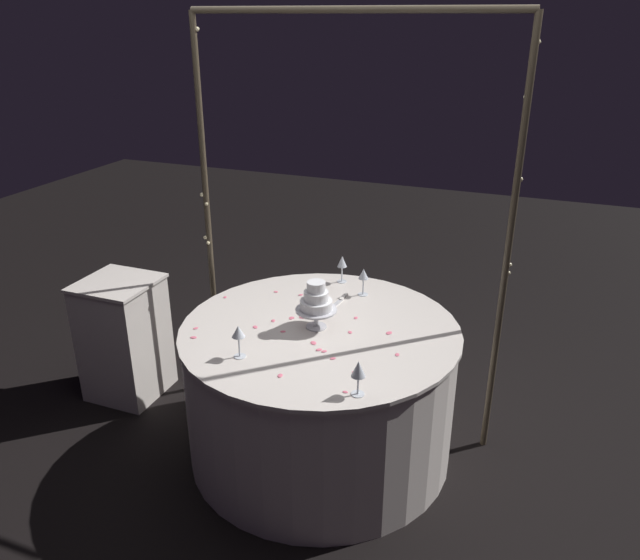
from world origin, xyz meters
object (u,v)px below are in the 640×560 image
Objects in this scene: wine_glass_3 at (238,333)px; cake_knife at (337,303)px; wine_glass_0 at (358,370)px; wine_glass_2 at (363,275)px; decorative_arch at (346,181)px; main_table at (320,390)px; wine_glass_1 at (342,263)px; side_table at (124,338)px; tiered_cake at (316,302)px.

cake_knife is (0.24, 0.74, -0.13)m from wine_glass_3.
wine_glass_2 is at bearing 106.36° from wine_glass_0.
wine_glass_2 is at bearing 50.75° from decorative_arch.
wine_glass_3 reaches higher than main_table.
wine_glass_1 is at bearing 98.78° from main_table.
cake_knife reaches higher than side_table.
decorative_arch reaches higher than wine_glass_2.
wine_glass_2 is at bearing 14.78° from side_table.
main_table is 8.92× the size of wine_glass_0.
wine_glass_3 is (-0.26, -0.80, -0.58)m from decorative_arch.
wine_glass_0 reaches higher than wine_glass_2.
wine_glass_2 is at bearing 77.66° from tiered_cake.
wine_glass_3 is (-0.34, -0.91, 0.01)m from wine_glass_2.
wine_glass_2 is 0.99× the size of wine_glass_3.
decorative_arch is 0.68m from tiered_cake.
cake_knife is (-0.02, 0.32, 0.40)m from main_table.
wine_glass_0 is at bearing -8.94° from wine_glass_3.
main_table is 0.71m from wine_glass_2.
decorative_arch is 14.01× the size of wine_glass_3.
wine_glass_3 is (-0.26, -0.42, 0.52)m from main_table.
side_table is 4.78× the size of wine_glass_2.
wine_glass_1 reaches higher than wine_glass_3.
side_table reaches higher than main_table.
decorative_arch is at bearing -68.26° from wine_glass_1.
cake_knife is (-0.02, -0.06, -0.70)m from decorative_arch.
wine_glass_2 is (1.48, 0.39, 0.51)m from side_table.
decorative_arch reaches higher than tiered_cake.
wine_glass_0 is at bearing -64.72° from cake_knife.
cake_knife is (0.08, -0.30, -0.12)m from wine_glass_1.
decorative_arch reaches higher than wine_glass_1.
cake_knife is (-0.40, 0.84, -0.12)m from wine_glass_0.
wine_glass_2 reaches higher than side_table.
cake_knife reaches higher than main_table.
decorative_arch reaches higher than cake_knife.
main_table is 1.88× the size of side_table.
tiered_cake is 0.48m from wine_glass_3.
tiered_cake is at bearing -90.99° from cake_knife.
cake_knife is at bearing 89.01° from tiered_cake.
cake_knife is at bearing 72.03° from wine_glass_3.
wine_glass_1 reaches higher than cake_knife.
wine_glass_1 is at bearing 142.90° from wine_glass_2.
wine_glass_3 is (-0.16, -1.04, 0.00)m from wine_glass_1.
side_table is 2.70× the size of cake_knife.
decorative_arch is at bearing 11.60° from side_table.
main_table is 8.99× the size of wine_glass_2.
wine_glass_0 reaches higher than side_table.
wine_glass_2 reaches higher than cake_knife.
decorative_arch is 1.14m from wine_glass_0.
main_table is at bearing -99.95° from wine_glass_2.
tiered_cake is (1.37, -0.10, 0.54)m from side_table.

